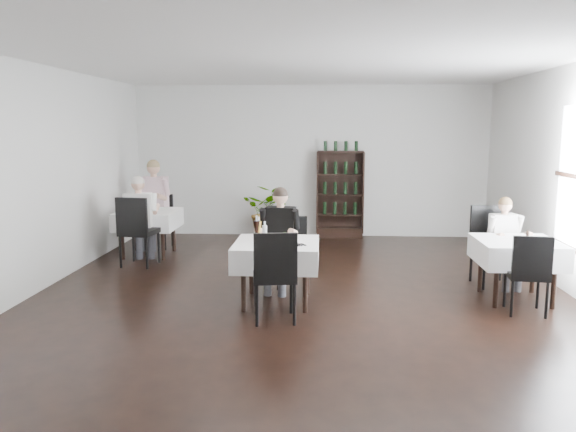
% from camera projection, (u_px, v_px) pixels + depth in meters
% --- Properties ---
extents(room_shell, '(9.00, 9.00, 9.00)m').
position_uv_depth(room_shell, '(301.00, 183.00, 6.76)').
color(room_shell, black).
rests_on(room_shell, ground).
extents(wine_shelf, '(0.90, 0.28, 1.75)m').
position_uv_depth(wine_shelf, '(340.00, 195.00, 11.08)').
color(wine_shelf, black).
rests_on(wine_shelf, ground).
extents(main_table, '(1.03, 1.03, 0.77)m').
position_uv_depth(main_table, '(277.00, 254.00, 6.92)').
color(main_table, black).
rests_on(main_table, ground).
extents(left_table, '(0.98, 0.98, 0.77)m').
position_uv_depth(left_table, '(148.00, 219.00, 9.53)').
color(left_table, black).
rests_on(left_table, ground).
extents(right_table, '(0.98, 0.98, 0.77)m').
position_uv_depth(right_table, '(517.00, 252.00, 7.03)').
color(right_table, black).
rests_on(right_table, ground).
extents(potted_tree, '(1.14, 1.06, 1.06)m').
position_uv_depth(potted_tree, '(269.00, 211.00, 11.10)').
color(potted_tree, '#225D20').
rests_on(potted_tree, ground).
extents(main_chair_far, '(0.46, 0.47, 0.95)m').
position_uv_depth(main_chair_far, '(292.00, 247.00, 7.73)').
color(main_chair_far, black).
rests_on(main_chair_far, ground).
extents(main_chair_near, '(0.54, 0.54, 1.04)m').
position_uv_depth(main_chair_near, '(275.00, 271.00, 6.21)').
color(main_chair_near, black).
rests_on(main_chair_near, ground).
extents(left_chair_far, '(0.47, 0.47, 0.96)m').
position_uv_depth(left_chair_far, '(160.00, 217.00, 10.23)').
color(left_chair_far, black).
rests_on(left_chair_far, ground).
extents(left_chair_near, '(0.57, 0.57, 1.11)m').
position_uv_depth(left_chair_near, '(136.00, 227.00, 8.73)').
color(left_chair_near, black).
rests_on(left_chair_near, ground).
extents(right_chair_far, '(0.57, 0.57, 1.09)m').
position_uv_depth(right_chair_far, '(491.00, 240.00, 7.79)').
color(right_chair_far, black).
rests_on(right_chair_far, ground).
extents(right_chair_near, '(0.48, 0.48, 0.96)m').
position_uv_depth(right_chair_near, '(529.00, 269.00, 6.47)').
color(right_chair_near, black).
rests_on(right_chair_near, ground).
extents(diner_main, '(0.56, 0.58, 1.39)m').
position_uv_depth(diner_main, '(279.00, 231.00, 7.42)').
color(diner_main, '#3C3C43').
rests_on(diner_main, ground).
extents(diner_left_far, '(0.64, 0.66, 1.60)m').
position_uv_depth(diner_left_far, '(153.00, 197.00, 10.07)').
color(diner_left_far, '#3C3C43').
rests_on(diner_left_far, ground).
extents(diner_left_near, '(0.56, 0.57, 1.42)m').
position_uv_depth(diner_left_near, '(140.00, 213.00, 8.96)').
color(diner_left_near, '#3C3C43').
rests_on(diner_left_near, ground).
extents(diner_right_far, '(0.50, 0.52, 1.24)m').
position_uv_depth(diner_right_far, '(506.00, 235.00, 7.60)').
color(diner_right_far, '#3C3C43').
rests_on(diner_right_far, ground).
extents(plate_far, '(0.26, 0.26, 0.07)m').
position_uv_depth(plate_far, '(281.00, 237.00, 7.14)').
color(plate_far, white).
rests_on(plate_far, main_table).
extents(plate_near, '(0.24, 0.24, 0.07)m').
position_uv_depth(plate_near, '(272.00, 244.00, 6.72)').
color(plate_near, white).
rests_on(plate_near, main_table).
extents(pilsner_dark, '(0.08, 0.08, 0.33)m').
position_uv_depth(pilsner_dark, '(257.00, 231.00, 6.87)').
color(pilsner_dark, black).
rests_on(pilsner_dark, main_table).
extents(pilsner_lager, '(0.07, 0.07, 0.30)m').
position_uv_depth(pilsner_lager, '(259.00, 231.00, 6.99)').
color(pilsner_lager, gold).
rests_on(pilsner_lager, main_table).
extents(coke_bottle, '(0.06, 0.06, 0.25)m').
position_uv_depth(coke_bottle, '(265.00, 233.00, 6.93)').
color(coke_bottle, silver).
rests_on(coke_bottle, main_table).
extents(napkin_cutlery, '(0.19, 0.18, 0.02)m').
position_uv_depth(napkin_cutlery, '(298.00, 245.00, 6.71)').
color(napkin_cutlery, black).
rests_on(napkin_cutlery, main_table).
extents(pepper_mill, '(0.05, 0.05, 0.10)m').
position_uv_depth(pepper_mill, '(528.00, 235.00, 7.10)').
color(pepper_mill, black).
rests_on(pepper_mill, right_table).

